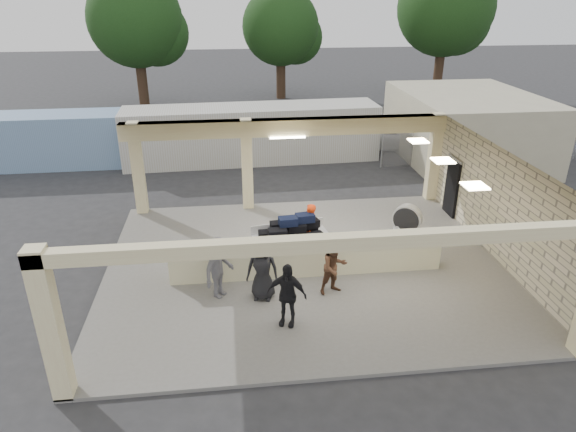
{
  "coord_description": "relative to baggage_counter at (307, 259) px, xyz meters",
  "views": [
    {
      "loc": [
        -2.11,
        -13.61,
        7.95
      ],
      "look_at": [
        -0.39,
        1.0,
        1.31
      ],
      "focal_mm": 32.0,
      "sensor_mm": 36.0,
      "label": 1
    }
  ],
  "objects": [
    {
      "name": "tree_mid",
      "position": [
        2.32,
        26.66,
        4.38
      ],
      "size": [
        6.0,
        5.6,
        8.0
      ],
      "color": "#382619",
      "rests_on": "ground"
    },
    {
      "name": "car_white_a",
      "position": [
        6.23,
        12.55,
        0.12
      ],
      "size": [
        5.29,
        3.12,
        1.42
      ],
      "primitive_type": "imported",
      "rotation": [
        0.0,
        0.0,
        1.41
      ],
      "color": "silver",
      "rests_on": "ground"
    },
    {
      "name": "container_white",
      "position": [
        -1.0,
        11.42,
        0.74
      ],
      "size": [
        12.37,
        3.0,
        2.66
      ],
      "primitive_type": "cube",
      "rotation": [
        0.0,
        0.0,
        0.04
      ],
      "color": "beige",
      "rests_on": "ground"
    },
    {
      "name": "car_white_b",
      "position": [
        11.51,
        14.5,
        0.22
      ],
      "size": [
        5.43,
        3.51,
        1.61
      ],
      "primitive_type": "imported",
      "rotation": [
        0.0,
        0.0,
        1.92
      ],
      "color": "silver",
      "rests_on": "ground"
    },
    {
      "name": "drum_fan",
      "position": [
        3.77,
        2.17,
        0.1
      ],
      "size": [
        1.01,
        0.83,
        1.1
      ],
      "rotation": [
        0.0,
        0.0,
        -0.59
      ],
      "color": "silver",
      "rests_on": "pavilion"
    },
    {
      "name": "tree_right",
      "position": [
        14.32,
        25.66,
        5.63
      ],
      "size": [
        7.2,
        7.0,
        10.0
      ],
      "color": "#382619",
      "rests_on": "ground"
    },
    {
      "name": "ground",
      "position": [
        0.0,
        0.5,
        -0.59
      ],
      "size": [
        120.0,
        120.0,
        0.0
      ],
      "primitive_type": "plane",
      "color": "#28282B",
      "rests_on": "ground"
    },
    {
      "name": "passenger_d",
      "position": [
        -1.4,
        -1.15,
        0.4
      ],
      "size": [
        0.93,
        0.54,
        1.78
      ],
      "primitive_type": "imported",
      "rotation": [
        0.0,
        0.0,
        -0.23
      ],
      "color": "black",
      "rests_on": "pavilion"
    },
    {
      "name": "passenger_c",
      "position": [
        -2.55,
        -0.94,
        0.4
      ],
      "size": [
        0.99,
        1.17,
        1.78
      ],
      "primitive_type": "imported",
      "rotation": [
        0.0,
        0.0,
        0.95
      ],
      "color": "#55555A",
      "rests_on": "pavilion"
    },
    {
      "name": "adjacent_building",
      "position": [
        9.5,
        10.5,
        1.01
      ],
      "size": [
        6.0,
        8.0,
        3.2
      ],
      "primitive_type": "cube",
      "color": "#BBB495",
      "rests_on": "ground"
    },
    {
      "name": "baggage_counter",
      "position": [
        0.0,
        0.0,
        0.0
      ],
      "size": [
        8.2,
        0.58,
        0.98
      ],
      "color": "beige",
      "rests_on": "pavilion"
    },
    {
      "name": "luggage_cart",
      "position": [
        -0.3,
        1.01,
        0.27
      ],
      "size": [
        2.63,
        1.89,
        1.41
      ],
      "rotation": [
        0.0,
        0.0,
        0.18
      ],
      "color": "silver",
      "rests_on": "pavilion"
    },
    {
      "name": "fence",
      "position": [
        11.0,
        9.5,
        0.47
      ],
      "size": [
        12.06,
        0.06,
        2.03
      ],
      "color": "gray",
      "rests_on": "ground"
    },
    {
      "name": "baggage_handler",
      "position": [
        0.27,
        1.34,
        0.34
      ],
      "size": [
        0.62,
        0.68,
        1.65
      ],
      "primitive_type": "imported",
      "rotation": [
        0.0,
        0.0,
        4.08
      ],
      "color": "#FF3B0D",
      "rests_on": "pavilion"
    },
    {
      "name": "passenger_b",
      "position": [
        -0.88,
        -2.42,
        0.37
      ],
      "size": [
        1.07,
        0.7,
        1.71
      ],
      "primitive_type": "imported",
      "rotation": [
        0.0,
        0.0,
        -0.37
      ],
      "color": "black",
      "rests_on": "pavilion"
    },
    {
      "name": "pavilion",
      "position": [
        0.21,
        1.16,
        0.76
      ],
      "size": [
        12.01,
        10.0,
        3.55
      ],
      "color": "slate",
      "rests_on": "ground"
    },
    {
      "name": "container_blue",
      "position": [
        -11.06,
        11.72,
        0.65
      ],
      "size": [
        9.54,
        2.38,
        2.47
      ],
      "primitive_type": "cube",
      "rotation": [
        0.0,
        0.0,
        0.01
      ],
      "color": "#7795BF",
      "rests_on": "ground"
    },
    {
      "name": "car_dark",
      "position": [
        5.1,
        15.78,
        0.21
      ],
      "size": [
        5.02,
        2.46,
        1.6
      ],
      "primitive_type": "imported",
      "rotation": [
        0.0,
        0.0,
        1.41
      ],
      "color": "black",
      "rests_on": "ground"
    },
    {
      "name": "passenger_a",
      "position": [
        0.58,
        -1.11,
        0.31
      ],
      "size": [
        0.84,
        0.57,
        1.59
      ],
      "primitive_type": "imported",
      "rotation": [
        0.0,
        0.0,
        0.32
      ],
      "color": "brown",
      "rests_on": "pavilion"
    },
    {
      "name": "tree_left",
      "position": [
        -7.68,
        24.66,
        5.0
      ],
      "size": [
        6.6,
        6.3,
        9.0
      ],
      "color": "#382619",
      "rests_on": "ground"
    }
  ]
}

